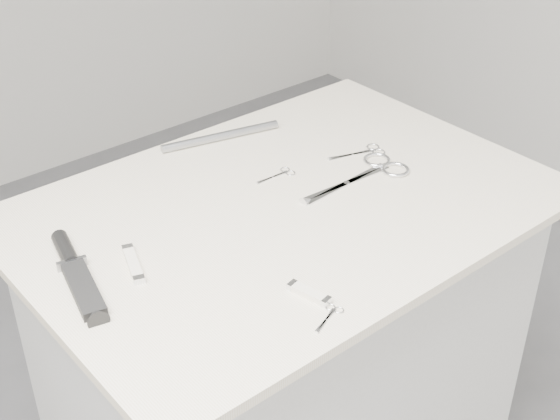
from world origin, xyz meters
TOP-DOWN VIEW (x-y plane):
  - plinth at (0.00, 0.00)m, footprint 0.90×0.60m
  - display_board at (0.00, 0.00)m, footprint 1.00×0.70m
  - large_shears at (0.21, -0.02)m, footprint 0.25×0.11m
  - embroidery_scissors_a at (0.26, 0.04)m, footprint 0.12×0.07m
  - embroidery_scissors_b at (0.06, 0.09)m, footprint 0.09×0.04m
  - tiny_scissors at (-0.16, -0.29)m, footprint 0.07×0.04m
  - sheathed_knife at (-0.41, 0.05)m, footprint 0.09×0.24m
  - pocket_knife_a at (-0.33, 0.01)m, footprint 0.06×0.11m
  - pocket_knife_b at (-0.15, -0.24)m, footprint 0.03×0.08m
  - metal_rail at (0.06, 0.29)m, footprint 0.27×0.08m

SIDE VIEW (x-z plane):
  - plinth at x=0.00m, z-range 0.00..0.90m
  - display_board at x=0.00m, z-range 0.90..0.92m
  - tiny_scissors at x=-0.16m, z-range 0.92..0.92m
  - embroidery_scissors_b at x=0.06m, z-range 0.92..0.92m
  - embroidery_scissors_a at x=0.26m, z-range 0.92..0.92m
  - large_shears at x=0.21m, z-range 0.92..0.93m
  - pocket_knife_b at x=-0.15m, z-range 0.92..0.93m
  - pocket_knife_a at x=-0.33m, z-range 0.92..0.93m
  - sheathed_knife at x=-0.41m, z-range 0.91..0.94m
  - metal_rail at x=0.06m, z-range 0.92..0.94m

